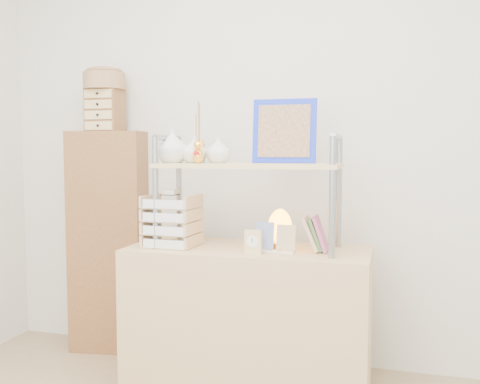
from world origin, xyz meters
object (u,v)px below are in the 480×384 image
(cabinet, at_px, (109,241))
(salt_lamp, at_px, (280,228))
(letter_tray, at_px, (171,224))
(desk, at_px, (248,321))

(cabinet, xyz_separation_m, salt_lamp, (1.14, -0.31, 0.17))
(cabinet, distance_m, salt_lamp, 1.20)
(cabinet, relative_size, letter_tray, 4.66)
(desk, height_order, letter_tray, letter_tray)
(letter_tray, bearing_deg, salt_lamp, 13.07)
(letter_tray, distance_m, salt_lamp, 0.55)
(desk, bearing_deg, cabinet, 159.49)
(desk, bearing_deg, letter_tray, -170.03)
(desk, bearing_deg, salt_lamp, 20.63)
(desk, distance_m, cabinet, 1.10)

